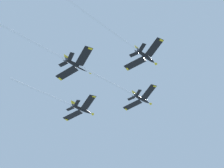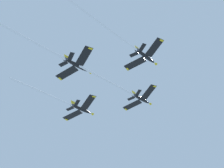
# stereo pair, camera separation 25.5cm
# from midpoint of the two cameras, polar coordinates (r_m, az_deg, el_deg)

# --- Properties ---
(jet_lead) EXTENTS (19.73, 44.19, 17.58)m
(jet_lead) POSITION_cam_midpoint_polar(r_m,az_deg,el_deg) (148.58, 2.97, -1.50)
(jet_lead) COLOR black
(jet_left_wing) EXTENTS (19.77, 41.89, 17.17)m
(jet_left_wing) POSITION_cam_midpoint_polar(r_m,az_deg,el_deg) (145.47, -7.42, -3.59)
(jet_left_wing) COLOR black
(jet_right_wing) EXTENTS (22.19, 50.78, 18.68)m
(jet_right_wing) POSITION_cam_midpoint_polar(r_m,az_deg,el_deg) (128.02, 3.25, 6.85)
(jet_right_wing) COLOR black
(jet_slot) EXTENTS (19.60, 43.49, 15.86)m
(jet_slot) POSITION_cam_midpoint_polar(r_m,az_deg,el_deg) (124.98, -9.23, 4.87)
(jet_slot) COLOR black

